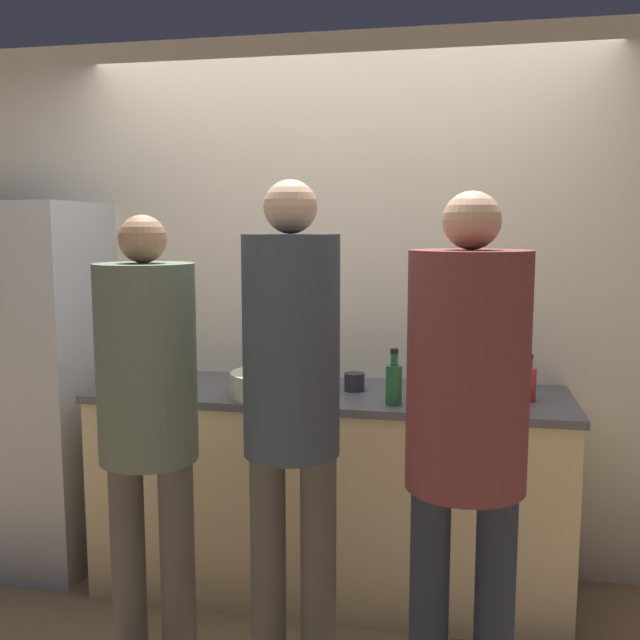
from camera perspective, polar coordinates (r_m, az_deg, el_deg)
name	(u,v)px	position (r m, az deg, el deg)	size (l,w,h in m)	color
ground_plane	(313,629)	(3.28, -0.56, -23.52)	(14.00, 14.00, 0.00)	#8C704C
wall_back	(342,306)	(3.52, 1.75, 1.13)	(5.20, 0.06, 2.60)	beige
counter	(329,490)	(3.40, 0.76, -13.41)	(2.15, 0.68, 0.95)	beige
refrigerator	(26,385)	(3.86, -22.49, -4.85)	(0.74, 0.63, 1.81)	#B7B7BC
person_left	(148,403)	(2.71, -13.61, -6.47)	(0.36, 0.36, 1.73)	#4C4742
person_center	(292,394)	(2.52, -2.24, -5.94)	(0.34, 0.34, 1.85)	#4C4742
person_right	(467,416)	(2.31, 11.64, -7.51)	(0.38, 0.38, 1.79)	#232838
fruit_bowl	(272,384)	(3.13, -3.82, -5.12)	(0.37, 0.37, 0.15)	beige
utensil_crock	(265,365)	(3.50, -4.46, -3.61)	(0.10, 0.10, 0.30)	#ADA393
bottle_red	(528,383)	(3.17, 16.34, -4.83)	(0.07, 0.07, 0.20)	red
bottle_green	(394,383)	(2.99, 5.93, -5.02)	(0.07, 0.07, 0.24)	#236033
cup_blue	(320,379)	(3.27, -0.01, -4.75)	(0.08, 0.08, 0.09)	#335184
cup_black	(354,382)	(3.24, 2.77, -4.97)	(0.09, 0.09, 0.08)	#28282D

